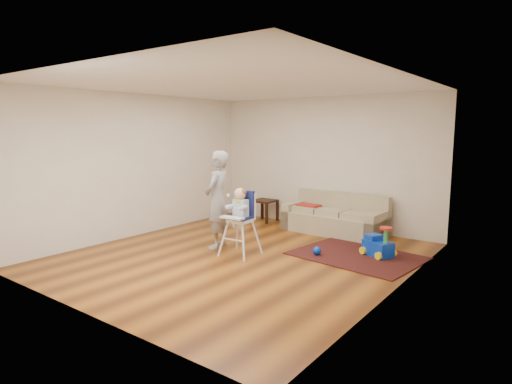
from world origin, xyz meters
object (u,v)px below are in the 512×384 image
Objects in this scene: ride_on_toy at (378,240)px; sofa at (334,214)px; side_table at (264,210)px; high_chair at (240,223)px; toy_ball at (317,251)px; adult at (217,200)px.

sofa is at bearing 166.07° from ride_on_toy.
ride_on_toy reaches higher than side_table.
sofa is 1.83× the size of high_chair.
side_table is 2.81m from toy_ball.
sofa is at bearing 107.04° from toy_ball.
toy_ball is (-0.80, -0.56, -0.18)m from ride_on_toy.
ride_on_toy is 1.00m from toy_ball.
side_table is at bearing 113.67° from high_chair.
adult is (-1.63, -0.57, 0.75)m from toy_ball.
high_chair is (-1.83, -1.26, 0.27)m from ride_on_toy.
sofa is 2.47m from adult.
toy_ball is at bearing -121.02° from ride_on_toy.
toy_ball is 1.32m from high_chair.
ride_on_toy is at bearing 34.84° from toy_ball.
sofa is 2.34m from high_chair.
side_table is 0.29× the size of adult.
adult is (-1.15, -2.13, 0.45)m from sofa.
adult is (-2.44, -1.13, 0.57)m from ride_on_toy.
ride_on_toy is 0.45× the size of high_chair.
high_chair is 0.69m from adult.
toy_ball is 0.08× the size of adult.
toy_ball is at bearing -36.76° from side_table.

